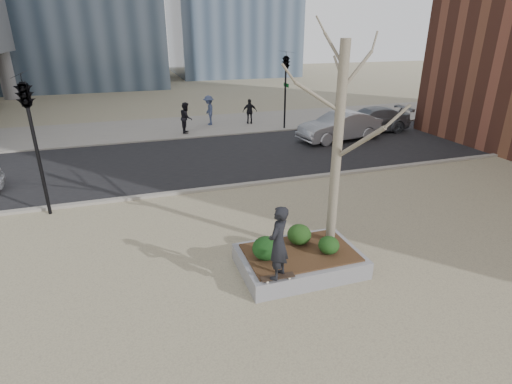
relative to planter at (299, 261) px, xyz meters
name	(u,v)px	position (x,y,z in m)	size (l,w,h in m)	color
ground	(262,275)	(-1.00, 0.00, -0.23)	(120.00, 120.00, 0.00)	tan
street	(192,160)	(-1.00, 10.00, -0.21)	(60.00, 8.00, 0.02)	black
far_sidewalk	(173,127)	(-1.00, 17.00, -0.21)	(60.00, 6.00, 0.02)	gray
planter	(299,261)	(0.00, 0.00, 0.00)	(3.00, 2.00, 0.45)	gray
planter_mulch	(300,252)	(0.00, 0.00, 0.25)	(2.70, 1.70, 0.04)	#382314
sycamore_tree	(340,116)	(1.00, 0.30, 3.56)	(2.80, 2.80, 6.60)	gray
shrub_left	(266,248)	(-0.92, -0.03, 0.55)	(0.67, 0.67, 0.57)	black
shrub_middle	(299,234)	(0.15, 0.40, 0.53)	(0.62, 0.62, 0.53)	black
shrub_right	(329,245)	(0.65, -0.27, 0.49)	(0.52, 0.52, 0.44)	#183310
skateboard	(278,278)	(-0.94, -0.88, 0.26)	(0.78, 0.20, 0.07)	black
skateboarder	(278,243)	(-0.94, -0.88, 1.16)	(0.62, 0.41, 1.71)	black
car_silver	(340,126)	(7.25, 10.97, 0.56)	(1.62, 4.63, 1.53)	#989AA0
car_third	(370,120)	(9.98, 12.23, 0.49)	(1.95, 4.79, 1.39)	slate
pedestrian_a	(186,118)	(-0.38, 15.30, 0.68)	(0.86, 0.67, 1.77)	black
pedestrian_b	(209,110)	(1.31, 16.94, 0.72)	(1.18, 0.68, 1.83)	#3B476A
pedestrian_c	(250,111)	(3.87, 16.49, 0.58)	(0.91, 0.38, 1.56)	black
traffic_light_near	(36,148)	(-6.50, 5.60, 2.02)	(0.60, 2.48, 4.50)	black
traffic_light_far	(285,91)	(5.50, 14.60, 2.02)	(0.60, 2.48, 4.50)	black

